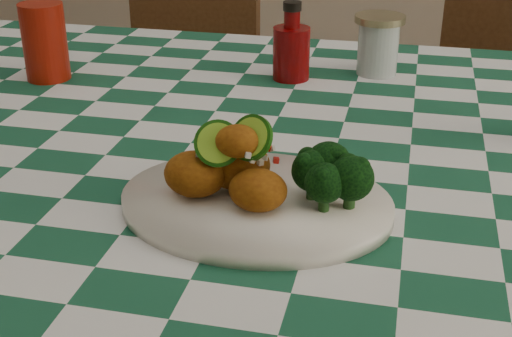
% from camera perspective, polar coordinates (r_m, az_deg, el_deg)
% --- Properties ---
extents(plate, '(0.32, 0.25, 0.02)m').
position_cam_1_polar(plate, '(0.84, 0.00, -2.83)').
color(plate, white).
rests_on(plate, dining_table).
extents(fried_chicken_pile, '(0.14, 0.10, 0.09)m').
position_cam_1_polar(fried_chicken_pile, '(0.82, -1.32, 0.61)').
color(fried_chicken_pile, '#90500D').
rests_on(fried_chicken_pile, plate).
extents(broccoli_side, '(0.08, 0.08, 0.06)m').
position_cam_1_polar(broccoli_side, '(0.82, 5.92, -0.61)').
color(broccoli_side, black).
rests_on(broccoli_side, plate).
extents(red_tumbler, '(0.08, 0.08, 0.13)m').
position_cam_1_polar(red_tumbler, '(1.32, -16.55, 9.70)').
color(red_tumbler, maroon).
rests_on(red_tumbler, dining_table).
extents(ketchup_bottle, '(0.08, 0.08, 0.14)m').
position_cam_1_polar(ketchup_bottle, '(1.27, 2.86, 10.15)').
color(ketchup_bottle, '#650505').
rests_on(ketchup_bottle, dining_table).
extents(mason_jar, '(0.10, 0.10, 0.11)m').
position_cam_1_polar(mason_jar, '(1.32, 9.74, 9.72)').
color(mason_jar, '#B2BCBA').
rests_on(mason_jar, dining_table).
extents(wooden_chair_left, '(0.41, 0.42, 0.82)m').
position_cam_1_polar(wooden_chair_left, '(1.97, -6.55, 2.09)').
color(wooden_chair_left, '#472814').
rests_on(wooden_chair_left, ground).
extents(wooden_chair_right, '(0.59, 0.61, 0.99)m').
position_cam_1_polar(wooden_chair_right, '(1.81, 18.33, 1.55)').
color(wooden_chair_right, '#472814').
rests_on(wooden_chair_right, ground).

